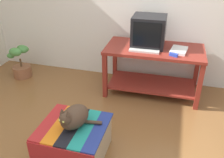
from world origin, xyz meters
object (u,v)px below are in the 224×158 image
at_px(book, 179,50).
at_px(ottoman_with_blanket, 74,140).
at_px(keyboard, 144,50).
at_px(tv_monitor, 149,32).
at_px(desk, 153,63).
at_px(cat, 74,117).
at_px(potted_plant, 21,64).
at_px(stapler, 174,55).

bearing_deg(book, ottoman_with_blanket, -115.08).
xyz_separation_m(keyboard, ottoman_with_blanket, (-0.49, -1.32, -0.53)).
bearing_deg(keyboard, tv_monitor, 84.95).
height_order(desk, tv_monitor, tv_monitor).
distance_m(desk, cat, 1.58).
xyz_separation_m(book, potted_plant, (-2.47, -0.05, -0.49)).
bearing_deg(ottoman_with_blanket, keyboard, 69.75).
distance_m(desk, potted_plant, 2.16).
relative_size(book, stapler, 2.62).
xyz_separation_m(tv_monitor, keyboard, (-0.01, -0.21, -0.19)).
relative_size(book, potted_plant, 0.52).
distance_m(book, stapler, 0.20).
height_order(tv_monitor, book, tv_monitor).
distance_m(book, cat, 1.71).
relative_size(desk, cat, 3.32).
bearing_deg(ottoman_with_blanket, book, 56.94).
relative_size(tv_monitor, ottoman_with_blanket, 0.69).
relative_size(desk, stapler, 12.40).
xyz_separation_m(book, cat, (-0.91, -1.43, -0.24)).
height_order(book, stapler, stapler).
bearing_deg(tv_monitor, stapler, -38.98).
distance_m(cat, potted_plant, 2.10).
xyz_separation_m(keyboard, cat, (-0.47, -1.32, -0.24)).
distance_m(desk, keyboard, 0.31).
height_order(desk, stapler, stapler).
relative_size(desk, book, 4.73).
relative_size(book, cat, 0.70).
bearing_deg(tv_monitor, cat, -108.82).
bearing_deg(desk, potted_plant, -178.89).
relative_size(keyboard, stapler, 3.64).
height_order(desk, book, book).
height_order(tv_monitor, keyboard, tv_monitor).
bearing_deg(book, stapler, -99.14).
relative_size(cat, potted_plant, 0.75).
distance_m(potted_plant, stapler, 2.47).
relative_size(ottoman_with_blanket, potted_plant, 1.21).
bearing_deg(keyboard, potted_plant, 176.99).
bearing_deg(book, potted_plant, -170.87).
height_order(keyboard, book, book).
height_order(potted_plant, stapler, stapler).
bearing_deg(potted_plant, keyboard, -1.78).
bearing_deg(stapler, ottoman_with_blanket, 165.72).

